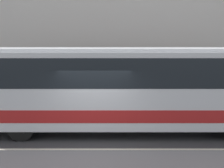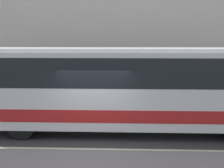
{
  "view_description": "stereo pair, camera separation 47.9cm",
  "coord_description": "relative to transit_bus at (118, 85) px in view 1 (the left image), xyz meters",
  "views": [
    {
      "loc": [
        0.6,
        -9.71,
        3.57
      ],
      "look_at": [
        0.58,
        1.98,
        1.86
      ],
      "focal_mm": 50.0,
      "sensor_mm": 36.0,
      "label": 1
    },
    {
      "loc": [
        1.08,
        -9.7,
        3.57
      ],
      "look_at": [
        0.58,
        1.98,
        1.86
      ],
      "focal_mm": 50.0,
      "sensor_mm": 36.0,
      "label": 2
    }
  ],
  "objects": [
    {
      "name": "ground_plane",
      "position": [
        -0.82,
        -1.98,
        -1.81
      ],
      "size": [
        60.0,
        60.0,
        0.0
      ],
      "primitive_type": "plane",
      "color": "#38383A"
    },
    {
      "name": "sidewalk",
      "position": [
        -0.82,
        3.43,
        -1.75
      ],
      "size": [
        60.0,
        2.81,
        0.12
      ],
      "color": "gray",
      "rests_on": "ground_plane"
    },
    {
      "name": "building_facade",
      "position": [
        -0.82,
        4.98,
        3.2
      ],
      "size": [
        60.0,
        0.35,
        10.39
      ],
      "color": "silver",
      "rests_on": "ground_plane"
    },
    {
      "name": "lane_stripe",
      "position": [
        -0.82,
        -1.98,
        -1.81
      ],
      "size": [
        54.0,
        0.14,
        0.01
      ],
      "color": "beige",
      "rests_on": "ground_plane"
    },
    {
      "name": "transit_bus",
      "position": [
        0.0,
        0.0,
        0.0
      ],
      "size": [
        11.65,
        2.49,
        3.22
      ],
      "color": "silver",
      "rests_on": "ground_plane"
    }
  ]
}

